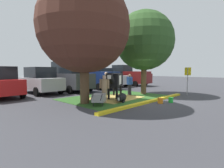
# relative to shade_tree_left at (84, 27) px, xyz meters

# --- Properties ---
(ground_plane) EXTENTS (80.00, 80.00, 0.00)m
(ground_plane) POSITION_rel_shade_tree_left_xyz_m (3.16, -1.79, -4.00)
(ground_plane) COLOR #38383D
(grass_island) EXTENTS (6.56, 4.62, 0.02)m
(grass_island) POSITION_rel_shade_tree_left_xyz_m (2.65, 0.11, -3.99)
(grass_island) COLOR #2D5B23
(grass_island) RESTS_ON ground
(curb_yellow) EXTENTS (7.76, 0.24, 0.12)m
(curb_yellow) POSITION_rel_shade_tree_left_xyz_m (2.65, -2.35, -3.94)
(curb_yellow) COLOR yellow
(curb_yellow) RESTS_ON ground
(hay_bedding) EXTENTS (3.31, 2.54, 0.04)m
(hay_bedding) POSITION_rel_shade_tree_left_xyz_m (2.35, -0.06, -3.97)
(hay_bedding) COLOR tan
(hay_bedding) RESTS_ON ground
(shade_tree_left) EXTENTS (4.78, 4.78, 6.40)m
(shade_tree_left) POSITION_rel_shade_tree_left_xyz_m (0.00, 0.00, 0.00)
(shade_tree_left) COLOR #4C3823
(shade_tree_left) RESTS_ON ground
(shade_tree_right) EXTENTS (4.31, 4.31, 6.10)m
(shade_tree_right) POSITION_rel_shade_tree_left_xyz_m (5.31, -0.21, -0.07)
(shade_tree_right) COLOR brown
(shade_tree_right) RESTS_ON ground
(cow_holstein) EXTENTS (2.81, 2.04, 1.62)m
(cow_holstein) POSITION_rel_shade_tree_left_xyz_m (2.45, 0.08, -2.84)
(cow_holstein) COLOR black
(cow_holstein) RESTS_ON ground
(calf_lying) EXTENTS (1.30, 0.93, 0.48)m
(calf_lying) POSITION_rel_shade_tree_left_xyz_m (1.79, -1.06, -3.76)
(calf_lying) COLOR black
(calf_lying) RESTS_ON ground
(person_handler) EXTENTS (0.34, 0.45, 1.51)m
(person_handler) POSITION_rel_shade_tree_left_xyz_m (0.80, -0.68, -3.20)
(person_handler) COLOR #9E7F5B
(person_handler) RESTS_ON ground
(person_visitor_near) EXTENTS (0.34, 0.53, 1.51)m
(person_visitor_near) POSITION_rel_shade_tree_left_xyz_m (4.08, 0.16, -3.20)
(person_visitor_near) COLOR black
(person_visitor_near) RESTS_ON ground
(person_visitor_far) EXTENTS (0.49, 0.34, 1.66)m
(person_visitor_far) POSITION_rel_shade_tree_left_xyz_m (3.07, 1.52, -3.11)
(person_visitor_far) COLOR slate
(person_visitor_far) RESTS_ON ground
(wheelbarrow) EXTENTS (1.42, 1.28, 0.63)m
(wheelbarrow) POSITION_rel_shade_tree_left_xyz_m (0.20, -0.92, -3.61)
(wheelbarrow) COLOR gray
(wheelbarrow) RESTS_ON ground
(parking_sign) EXTENTS (0.07, 0.44, 1.98)m
(parking_sign) POSITION_rel_shade_tree_left_xyz_m (7.06, -2.76, -2.60)
(parking_sign) COLOR #99999E
(parking_sign) RESTS_ON ground
(bucket_orange) EXTENTS (0.30, 0.30, 0.29)m
(bucket_orange) POSITION_rel_shade_tree_left_xyz_m (2.84, -2.90, -3.85)
(bucket_orange) COLOR orange
(bucket_orange) RESTS_ON ground
(bucket_green) EXTENTS (0.27, 0.27, 0.29)m
(bucket_green) POSITION_rel_shade_tree_left_xyz_m (3.43, -3.21, -3.85)
(bucket_green) COLOR green
(bucket_green) RESTS_ON ground
(hatchback_white) EXTENTS (2.05, 4.42, 2.02)m
(hatchback_white) POSITION_rel_shade_tree_left_xyz_m (0.13, 5.81, -3.01)
(hatchback_white) COLOR #B7B7BC
(hatchback_white) RESTS_ON ground
(suv_dark_grey) EXTENTS (2.15, 4.62, 2.52)m
(suv_dark_grey) POSITION_rel_shade_tree_left_xyz_m (2.47, 5.36, -2.73)
(suv_dark_grey) COLOR #3D3D42
(suv_dark_grey) RESTS_ON ground
(pickup_truck_black) EXTENTS (2.26, 5.42, 2.42)m
(pickup_truck_black) POSITION_rel_shade_tree_left_xyz_m (5.51, 5.78, -2.88)
(pickup_truck_black) COLOR navy
(pickup_truck_black) RESTS_ON ground
(sedan_silver) EXTENTS (2.05, 4.42, 2.02)m
(sedan_silver) POSITION_rel_shade_tree_left_xyz_m (8.04, 5.92, -3.01)
(sedan_silver) COLOR silver
(sedan_silver) RESTS_ON ground
(pickup_truck_maroon) EXTENTS (2.26, 5.42, 2.42)m
(pickup_truck_maroon) POSITION_rel_shade_tree_left_xyz_m (10.61, 5.55, -2.88)
(pickup_truck_maroon) COLOR maroon
(pickup_truck_maroon) RESTS_ON ground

